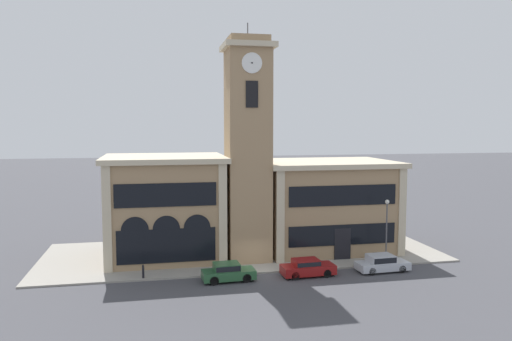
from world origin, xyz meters
name	(u,v)px	position (x,y,z in m)	size (l,w,h in m)	color
ground_plane	(258,274)	(0.00, 0.00, 0.00)	(300.00, 300.00, 0.00)	#424247
sidewalk_kerb	(243,252)	(0.00, 6.74, 0.07)	(36.33, 13.47, 0.15)	gray
clock_tower	(248,150)	(0.00, 4.28, 9.81)	(4.37, 4.37, 20.69)	#9E7F5B
town_hall_left_wing	(165,207)	(-7.15, 6.93, 4.65)	(10.74, 9.72, 9.24)	#9E7F5B
town_hall_right_wing	(326,205)	(8.15, 6.93, 4.31)	(12.73, 9.72, 8.57)	#9E7F5B
parked_car_near	(228,272)	(-2.62, -1.23, 0.74)	(4.14, 1.92, 1.41)	#285633
parked_car_mid	(307,267)	(3.78, -1.23, 0.71)	(4.34, 1.95, 1.36)	maroon
parked_car_far	(382,263)	(10.16, -1.23, 0.72)	(4.39, 2.01, 1.39)	#B2B7C1
street_lamp	(387,221)	(11.40, 0.55, 3.78)	(0.36, 0.36, 5.50)	#4C4C51
bollard	(143,272)	(-9.03, 0.36, 0.67)	(0.18, 0.18, 1.06)	black
fire_hydrant	(235,268)	(-1.81, 0.32, 0.57)	(0.22, 0.22, 0.87)	red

